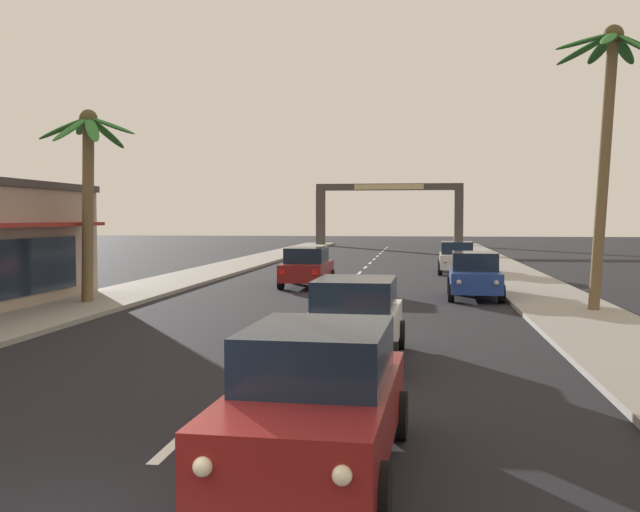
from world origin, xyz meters
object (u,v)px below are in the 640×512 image
(palm_left_second, at_px, (88,171))
(town_gateway_arch, at_px, (389,205))
(sedan_lead_at_stop_bar, at_px, (317,398))
(sedan_oncoming_far, at_px, (307,267))
(sedan_third_in_queue, at_px, (355,319))
(sedan_parked_nearest_kerb, at_px, (475,275))
(palm_right_second, at_px, (608,109))
(sedan_parked_mid_kerb, at_px, (457,257))

(palm_left_second, height_order, town_gateway_arch, palm_left_second)
(sedan_lead_at_stop_bar, height_order, sedan_oncoming_far, same)
(sedan_third_in_queue, xyz_separation_m, town_gateway_arch, (-1.83, 61.56, 3.41))
(sedan_lead_at_stop_bar, relative_size, sedan_parked_nearest_kerb, 1.00)
(sedan_third_in_queue, distance_m, palm_right_second, 11.97)
(palm_left_second, distance_m, town_gateway_arch, 54.04)
(palm_right_second, height_order, town_gateway_arch, palm_right_second)
(town_gateway_arch, bearing_deg, sedan_lead_at_stop_bar, -88.34)
(sedan_third_in_queue, height_order, sedan_parked_nearest_kerb, same)
(sedan_oncoming_far, bearing_deg, sedan_parked_mid_kerb, 51.49)
(sedan_parked_nearest_kerb, distance_m, palm_left_second, 14.06)
(sedan_parked_nearest_kerb, bearing_deg, sedan_oncoming_far, 152.83)
(sedan_lead_at_stop_bar, height_order, sedan_parked_nearest_kerb, same)
(sedan_lead_at_stop_bar, distance_m, palm_right_second, 17.20)
(sedan_parked_nearest_kerb, relative_size, town_gateway_arch, 0.29)
(sedan_lead_at_stop_bar, xyz_separation_m, palm_left_second, (-9.75, 14.79, 3.63))
(sedan_oncoming_far, xyz_separation_m, palm_right_second, (10.34, -7.47, 5.36))
(palm_left_second, bearing_deg, sedan_lead_at_stop_bar, -56.59)
(palm_right_second, bearing_deg, palm_left_second, -179.70)
(sedan_lead_at_stop_bar, height_order, palm_right_second, palm_right_second)
(town_gateway_arch, bearing_deg, sedan_parked_nearest_kerb, -84.02)
(sedan_oncoming_far, bearing_deg, palm_left_second, -129.39)
(sedan_third_in_queue, xyz_separation_m, sedan_oncoming_far, (-3.41, 15.63, 0.00))
(sedan_parked_nearest_kerb, bearing_deg, palm_left_second, -162.48)
(sedan_parked_nearest_kerb, height_order, town_gateway_arch, town_gateway_arch)
(sedan_oncoming_far, xyz_separation_m, town_gateway_arch, (1.58, 45.93, 3.41))
(sedan_parked_nearest_kerb, xyz_separation_m, palm_left_second, (-12.95, -4.09, 3.63))
(sedan_oncoming_far, relative_size, palm_right_second, 0.51)
(sedan_oncoming_far, bearing_deg, sedan_parked_nearest_kerb, -27.17)
(sedan_oncoming_far, distance_m, palm_left_second, 10.42)
(sedan_parked_nearest_kerb, relative_size, palm_left_second, 0.69)
(sedan_third_in_queue, height_order, town_gateway_arch, town_gateway_arch)
(palm_left_second, bearing_deg, sedan_oncoming_far, 50.61)
(palm_left_second, bearing_deg, sedan_parked_mid_kerb, 51.07)
(palm_left_second, xyz_separation_m, palm_right_second, (16.54, 0.09, 1.73))
(sedan_parked_nearest_kerb, bearing_deg, palm_right_second, -48.11)
(sedan_lead_at_stop_bar, relative_size, sedan_third_in_queue, 1.00)
(sedan_third_in_queue, height_order, palm_right_second, palm_right_second)
(sedan_lead_at_stop_bar, bearing_deg, palm_right_second, 65.48)
(sedan_third_in_queue, bearing_deg, palm_right_second, 49.68)
(sedan_parked_mid_kerb, bearing_deg, palm_left_second, -128.93)
(sedan_lead_at_stop_bar, xyz_separation_m, sedan_parked_nearest_kerb, (3.20, 18.87, 0.00))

